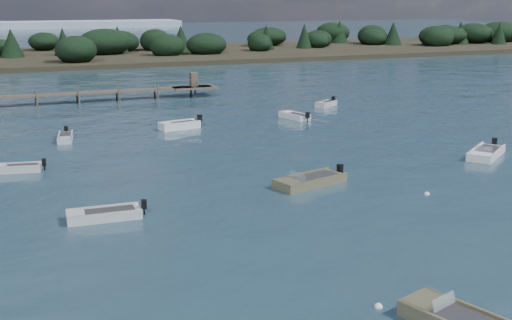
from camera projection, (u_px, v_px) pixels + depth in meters
name	position (u px, v px, depth m)	size (l,w,h in m)	color
ground	(138.00, 85.00, 82.90)	(400.00, 400.00, 0.00)	#182C38
tender_far_white	(180.00, 127.00, 55.19)	(3.93, 1.98, 1.32)	silver
dinghy_mid_grey	(104.00, 216.00, 32.73)	(4.06, 1.57, 1.02)	#A3A8AA
dinghy_extra_a	(65.00, 139.00, 50.72)	(1.52, 3.57, 1.02)	#A3A8AA
dinghy_extra_b	(294.00, 117.00, 59.76)	(2.11, 3.58, 1.10)	silver
dinghy_mid_white_b	(486.00, 154.00, 45.56)	(4.59, 3.96, 1.20)	silver
tender_far_grey_b	(326.00, 105.00, 66.52)	(3.03, 2.49, 1.08)	#A3A8AA
tender_far_grey	(19.00, 169.00, 41.62)	(3.19, 1.64, 1.01)	#A3A8AA
dinghy_mid_white_a	(310.00, 182.00, 38.70)	(5.06, 2.95, 1.16)	#6A6546
buoy_a	(378.00, 307.00, 23.42)	(0.32, 0.32, 0.32)	silver
buoy_b	(427.00, 194.00, 36.82)	(0.32, 0.32, 0.32)	silver
buoy_c	(96.00, 220.00, 32.64)	(0.32, 0.32, 0.32)	silver
far_headland	(221.00, 44.00, 127.41)	(190.00, 40.00, 5.80)	black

